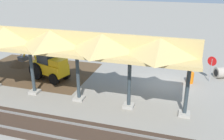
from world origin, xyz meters
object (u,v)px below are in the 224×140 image
object	(u,v)px
stop_sign	(212,64)
backhoe	(48,64)
concrete_pipe	(224,72)
traffic_barrel	(190,78)

from	to	relation	value
stop_sign	backhoe	distance (m)	13.27
backhoe	concrete_pipe	xyz separation A→B (m)	(-14.12, -4.38, -0.79)
backhoe	traffic_barrel	bearing A→B (deg)	-167.93
backhoe	stop_sign	bearing A→B (deg)	-166.29
stop_sign	concrete_pipe	world-z (taller)	stop_sign
traffic_barrel	stop_sign	bearing A→B (deg)	-154.91
backhoe	traffic_barrel	xyz separation A→B (m)	(-11.36, -2.43, -0.81)
concrete_pipe	traffic_barrel	size ratio (longest dim) A/B	1.96
backhoe	traffic_barrel	size ratio (longest dim) A/B	6.00
concrete_pipe	traffic_barrel	bearing A→B (deg)	35.26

